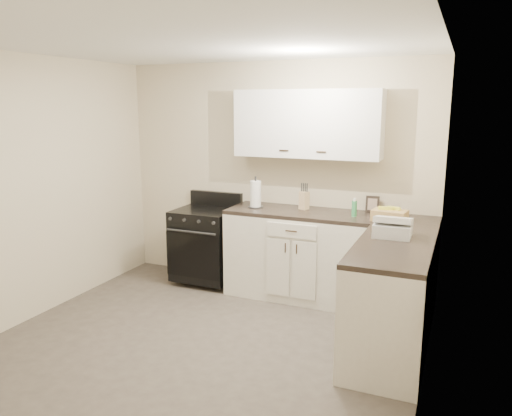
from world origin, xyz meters
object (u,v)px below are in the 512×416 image
at_px(wicker_basket, 390,216).
at_px(countertop_grill, 393,230).
at_px(stove, 205,244).
at_px(knife_block, 304,200).
at_px(paper_towel, 256,194).

height_order(wicker_basket, countertop_grill, countertop_grill).
height_order(stove, knife_block, knife_block).
xyz_separation_m(knife_block, wicker_basket, (0.92, -0.20, -0.04)).
bearing_deg(knife_block, paper_towel, -144.46).
relative_size(stove, wicker_basket, 2.53).
bearing_deg(countertop_grill, stove, 162.62).
xyz_separation_m(paper_towel, wicker_basket, (1.44, -0.09, -0.09)).
bearing_deg(knife_block, countertop_grill, -12.86).
xyz_separation_m(stove, paper_towel, (0.62, 0.02, 0.62)).
relative_size(wicker_basket, countertop_grill, 1.04).
distance_m(stove, wicker_basket, 2.13).
bearing_deg(stove, wicker_basket, -2.01).
distance_m(paper_towel, countertop_grill, 1.69).
bearing_deg(stove, countertop_grill, -16.51).
height_order(stove, countertop_grill, countertop_grill).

